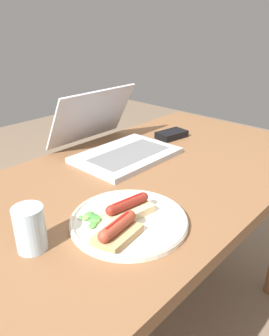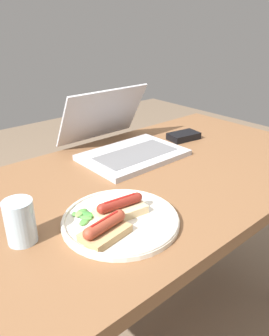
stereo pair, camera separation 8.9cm
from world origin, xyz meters
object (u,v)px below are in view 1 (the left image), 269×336
plate (129,220)px  laptop (116,143)px  external_drive (172,135)px  drinking_glass (30,229)px

plate → laptop: bearing=49.5°
laptop → external_drive: (0.27, -0.04, -0.03)m
laptop → plate: laptop is taller
plate → drinking_glass: size_ratio=2.81×
laptop → plate: bearing=-130.5°
laptop → plate: size_ratio=1.25×
laptop → drinking_glass: laptop is taller
plate → drinking_glass: (-0.20, 0.08, 0.04)m
plate → external_drive: 0.61m
plate → external_drive: size_ratio=2.12×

